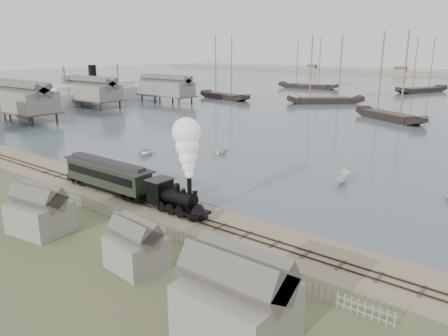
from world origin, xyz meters
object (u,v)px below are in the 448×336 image
Objects in this scene: passenger_coach at (108,174)px; beached_dinghy at (121,182)px; locomotive at (183,174)px; steamship at (93,84)px.

passenger_coach reaches higher than beached_dinghy.
passenger_coach is (-12.17, -0.00, -2.30)m from locomotive.
locomotive reaches higher than beached_dinghy.
locomotive is 0.70× the size of passenger_coach.
beached_dinghy is at bearing 169.41° from locomotive.
beached_dinghy is 0.09× the size of steamship.
locomotive reaches higher than passenger_coach.
steamship reaches higher than passenger_coach.
locomotive is 12.39m from passenger_coach.
passenger_coach is at bearing -132.35° from steamship.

